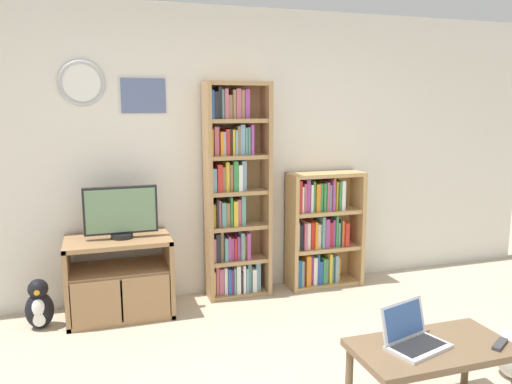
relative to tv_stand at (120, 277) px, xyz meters
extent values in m
cube|color=silver|center=(0.91, 0.33, 0.97)|extent=(6.91, 0.06, 2.60)
torus|color=#B2B2B7|center=(-0.21, 0.29, 1.58)|extent=(0.37, 0.04, 0.37)
cylinder|color=white|center=(-0.21, 0.29, 1.58)|extent=(0.31, 0.02, 0.31)
cube|color=silver|center=(0.28, 0.29, 1.49)|extent=(0.41, 0.01, 0.32)
cube|color=slate|center=(0.28, 0.29, 1.49)|extent=(0.37, 0.02, 0.29)
cube|color=#9E754C|center=(-0.41, 0.02, 0.00)|extent=(0.04, 0.52, 0.66)
cube|color=#9E754C|center=(0.41, 0.02, 0.00)|extent=(0.04, 0.52, 0.66)
cube|color=#9E754C|center=(0.00, 0.02, 0.31)|extent=(0.85, 0.52, 0.04)
cube|color=#9E754C|center=(0.00, 0.02, -0.32)|extent=(0.85, 0.52, 0.04)
cube|color=#9E754C|center=(0.00, 0.02, 0.06)|extent=(0.78, 0.48, 0.04)
cube|color=#9E754C|center=(-0.19, -0.23, -0.12)|extent=(0.37, 0.02, 0.36)
cube|color=#9E754C|center=(0.19, -0.23, -0.12)|extent=(0.37, 0.02, 0.36)
cylinder|color=black|center=(0.04, 0.01, 0.35)|extent=(0.18, 0.18, 0.04)
cube|color=black|center=(0.04, 0.01, 0.56)|extent=(0.59, 0.05, 0.39)
cube|color=slate|center=(0.04, -0.02, 0.56)|extent=(0.55, 0.01, 0.35)
cube|color=tan|center=(0.79, 0.14, 0.64)|extent=(0.04, 0.27, 1.94)
cube|color=tan|center=(1.33, 0.14, 0.64)|extent=(0.04, 0.27, 1.94)
cube|color=tan|center=(1.06, 0.27, 0.64)|extent=(0.58, 0.02, 1.94)
cube|color=tan|center=(1.06, 0.14, -0.32)|extent=(0.51, 0.23, 0.04)
cube|color=tan|center=(1.06, 0.14, 0.00)|extent=(0.51, 0.23, 0.04)
cube|color=tan|center=(1.06, 0.14, 0.32)|extent=(0.51, 0.23, 0.04)
cube|color=tan|center=(1.06, 0.14, 0.64)|extent=(0.51, 0.23, 0.04)
cube|color=tan|center=(1.06, 0.14, 0.96)|extent=(0.51, 0.23, 0.04)
cube|color=tan|center=(1.06, 0.14, 1.27)|extent=(0.51, 0.23, 0.04)
cube|color=tan|center=(1.06, 0.14, 1.59)|extent=(0.51, 0.23, 0.04)
cube|color=gold|center=(0.83, 0.16, -0.19)|extent=(0.02, 0.16, 0.22)
cube|color=#B75B70|center=(0.86, 0.16, -0.17)|extent=(0.03, 0.17, 0.27)
cube|color=#B75B70|center=(0.89, 0.16, -0.18)|extent=(0.04, 0.17, 0.24)
cube|color=white|center=(0.93, 0.16, -0.17)|extent=(0.03, 0.18, 0.25)
cube|color=#2856A8|center=(0.96, 0.15, -0.18)|extent=(0.03, 0.20, 0.24)
cube|color=#9E4293|center=(0.99, 0.16, -0.19)|extent=(0.03, 0.17, 0.23)
cube|color=#5B9389|center=(1.01, 0.15, -0.18)|extent=(0.02, 0.20, 0.25)
cube|color=white|center=(1.04, 0.15, -0.17)|extent=(0.04, 0.21, 0.27)
cube|color=#232328|center=(1.08, 0.15, -0.19)|extent=(0.02, 0.20, 0.21)
cube|color=white|center=(1.10, 0.15, -0.17)|extent=(0.02, 0.21, 0.26)
cube|color=#759EB7|center=(1.13, 0.15, -0.18)|extent=(0.02, 0.21, 0.23)
cube|color=#5B9389|center=(1.16, 0.16, -0.17)|extent=(0.04, 0.16, 0.26)
cube|color=white|center=(1.20, 0.15, -0.19)|extent=(0.04, 0.20, 0.22)
cube|color=#759EB7|center=(1.24, 0.16, -0.16)|extent=(0.04, 0.17, 0.27)
cube|color=#B75B70|center=(0.83, 0.15, 0.13)|extent=(0.02, 0.20, 0.22)
cube|color=#232328|center=(0.86, 0.15, 0.15)|extent=(0.04, 0.19, 0.26)
cube|color=#93704C|center=(0.90, 0.16, 0.15)|extent=(0.03, 0.17, 0.27)
cube|color=#5B9389|center=(0.93, 0.15, 0.13)|extent=(0.03, 0.20, 0.21)
cube|color=#9E4293|center=(0.97, 0.15, 0.13)|extent=(0.02, 0.19, 0.22)
cube|color=#9E4293|center=(1.00, 0.16, 0.12)|extent=(0.03, 0.16, 0.20)
cube|color=red|center=(1.02, 0.16, 0.12)|extent=(0.02, 0.18, 0.20)
cube|color=#9E4293|center=(1.05, 0.16, 0.13)|extent=(0.03, 0.18, 0.22)
cube|color=#5B9389|center=(1.09, 0.15, 0.15)|extent=(0.03, 0.21, 0.25)
cube|color=orange|center=(1.11, 0.16, 0.13)|extent=(0.02, 0.17, 0.23)
cube|color=#9E4293|center=(1.14, 0.15, 0.14)|extent=(0.03, 0.21, 0.25)
cube|color=gold|center=(0.83, 0.16, 0.44)|extent=(0.03, 0.17, 0.21)
cube|color=#232328|center=(0.86, 0.15, 0.46)|extent=(0.02, 0.21, 0.25)
cube|color=#B75B70|center=(0.88, 0.16, 0.46)|extent=(0.02, 0.18, 0.24)
cube|color=#5B9389|center=(0.92, 0.15, 0.45)|extent=(0.04, 0.19, 0.22)
cube|color=#93704C|center=(0.96, 0.16, 0.44)|extent=(0.03, 0.17, 0.21)
cube|color=#388947|center=(0.99, 0.15, 0.47)|extent=(0.02, 0.19, 0.27)
cube|color=gold|center=(1.02, 0.15, 0.45)|extent=(0.04, 0.21, 0.23)
cube|color=#B75B70|center=(1.06, 0.16, 0.46)|extent=(0.04, 0.18, 0.24)
cube|color=#5B9389|center=(1.10, 0.15, 0.47)|extent=(0.04, 0.18, 0.27)
cube|color=#759EB7|center=(0.84, 0.15, 0.76)|extent=(0.04, 0.19, 0.21)
cube|color=red|center=(0.88, 0.15, 0.78)|extent=(0.04, 0.20, 0.24)
cube|color=#93704C|center=(0.92, 0.16, 0.76)|extent=(0.03, 0.16, 0.22)
cube|color=gold|center=(0.96, 0.16, 0.79)|extent=(0.03, 0.17, 0.26)
cube|color=#93704C|center=(0.99, 0.16, 0.77)|extent=(0.03, 0.17, 0.24)
cube|color=#388947|center=(1.03, 0.15, 0.79)|extent=(0.04, 0.19, 0.27)
cube|color=white|center=(1.07, 0.15, 0.77)|extent=(0.03, 0.21, 0.23)
cube|color=#759EB7|center=(1.11, 0.16, 0.79)|extent=(0.04, 0.17, 0.26)
cube|color=orange|center=(0.83, 0.16, 1.09)|extent=(0.02, 0.16, 0.23)
cube|color=#B75B70|center=(0.86, 0.16, 1.10)|extent=(0.04, 0.17, 0.25)
cube|color=orange|center=(0.90, 0.15, 1.08)|extent=(0.03, 0.20, 0.21)
cube|color=#759EB7|center=(0.93, 0.15, 1.08)|extent=(0.02, 0.20, 0.21)
cube|color=red|center=(0.96, 0.15, 1.09)|extent=(0.04, 0.18, 0.23)
cube|color=#232328|center=(0.99, 0.16, 1.09)|extent=(0.02, 0.17, 0.23)
cube|color=gold|center=(1.01, 0.15, 1.09)|extent=(0.02, 0.19, 0.23)
cube|color=#759EB7|center=(1.04, 0.15, 1.08)|extent=(0.02, 0.20, 0.22)
cube|color=#93704C|center=(1.06, 0.16, 1.10)|extent=(0.03, 0.18, 0.25)
cube|color=#759EB7|center=(1.10, 0.16, 1.11)|extent=(0.04, 0.17, 0.27)
cube|color=#5B9389|center=(1.13, 0.16, 1.09)|extent=(0.02, 0.18, 0.24)
cube|color=#5B9389|center=(1.15, 0.15, 1.09)|extent=(0.02, 0.20, 0.24)
cube|color=#9E4293|center=(1.18, 0.15, 1.11)|extent=(0.02, 0.21, 0.26)
cube|color=#2856A8|center=(0.83, 0.15, 1.41)|extent=(0.02, 0.21, 0.24)
cube|color=#232328|center=(0.86, 0.15, 1.41)|extent=(0.04, 0.20, 0.23)
cube|color=#232328|center=(0.89, 0.15, 1.43)|extent=(0.03, 0.19, 0.27)
cube|color=#5B9389|center=(0.92, 0.15, 1.42)|extent=(0.02, 0.19, 0.25)
cube|color=#B75B70|center=(0.95, 0.15, 1.42)|extent=(0.03, 0.21, 0.25)
cube|color=#93704C|center=(0.98, 0.16, 1.39)|extent=(0.04, 0.18, 0.20)
cube|color=#93704C|center=(1.02, 0.15, 1.41)|extent=(0.03, 0.18, 0.25)
cube|color=#B75B70|center=(1.06, 0.16, 1.42)|extent=(0.04, 0.18, 0.26)
cube|color=#93704C|center=(1.10, 0.16, 1.41)|extent=(0.03, 0.16, 0.25)
cube|color=#9E4293|center=(1.14, 0.16, 1.42)|extent=(0.04, 0.17, 0.25)
cube|color=tan|center=(1.59, 0.13, 0.22)|extent=(0.04, 0.29, 1.11)
cube|color=tan|center=(2.28, 0.13, 0.22)|extent=(0.04, 0.29, 1.11)
cube|color=tan|center=(1.93, 0.27, 0.22)|extent=(0.73, 0.02, 1.11)
cube|color=tan|center=(1.93, 0.13, -0.32)|extent=(0.66, 0.25, 0.04)
cube|color=tan|center=(1.93, 0.13, 0.04)|extent=(0.66, 0.25, 0.04)
cube|color=tan|center=(1.93, 0.13, 0.40)|extent=(0.66, 0.25, 0.04)
cube|color=tan|center=(1.93, 0.13, 0.76)|extent=(0.66, 0.25, 0.04)
cube|color=#2856A8|center=(1.63, 0.14, -0.17)|extent=(0.04, 0.23, 0.27)
cube|color=#5B9389|center=(1.67, 0.14, -0.17)|extent=(0.03, 0.22, 0.26)
cube|color=#B75B70|center=(1.69, 0.15, -0.18)|extent=(0.02, 0.18, 0.24)
cube|color=orange|center=(1.73, 0.14, -0.15)|extent=(0.04, 0.22, 0.30)
cube|color=#9E4293|center=(1.77, 0.15, -0.16)|extent=(0.03, 0.18, 0.27)
cube|color=white|center=(1.81, 0.15, -0.16)|extent=(0.04, 0.20, 0.27)
cube|color=#2856A8|center=(1.84, 0.15, -0.15)|extent=(0.02, 0.21, 0.30)
cube|color=#2856A8|center=(1.87, 0.15, -0.19)|extent=(0.03, 0.21, 0.23)
cube|color=#388947|center=(1.90, 0.14, -0.17)|extent=(0.03, 0.21, 0.25)
cube|color=#759EB7|center=(1.93, 0.15, -0.18)|extent=(0.03, 0.18, 0.24)
cube|color=gold|center=(1.96, 0.14, -0.15)|extent=(0.03, 0.22, 0.29)
cube|color=#5B9389|center=(1.99, 0.15, -0.17)|extent=(0.03, 0.18, 0.26)
cube|color=#759EB7|center=(2.03, 0.14, -0.16)|extent=(0.03, 0.22, 0.27)
cube|color=orange|center=(2.06, 0.15, -0.18)|extent=(0.03, 0.18, 0.24)
cube|color=white|center=(1.62, 0.14, 0.19)|extent=(0.02, 0.21, 0.27)
cube|color=#232328|center=(1.66, 0.15, 0.18)|extent=(0.04, 0.19, 0.25)
cube|color=#B75B70|center=(1.69, 0.14, 0.19)|extent=(0.03, 0.22, 0.26)
cube|color=white|center=(1.73, 0.15, 0.19)|extent=(0.04, 0.19, 0.25)
cube|color=red|center=(1.77, 0.15, 0.19)|extent=(0.03, 0.20, 0.26)
cube|color=orange|center=(1.80, 0.14, 0.19)|extent=(0.02, 0.23, 0.26)
cube|color=white|center=(1.84, 0.15, 0.18)|extent=(0.04, 0.19, 0.24)
cube|color=#5B9389|center=(1.88, 0.14, 0.21)|extent=(0.03, 0.22, 0.31)
cube|color=#9E4293|center=(1.92, 0.14, 0.20)|extent=(0.04, 0.22, 0.28)
cube|color=red|center=(1.96, 0.15, 0.18)|extent=(0.04, 0.18, 0.24)
cube|color=#9E4293|center=(2.00, 0.15, 0.19)|extent=(0.02, 0.18, 0.26)
cube|color=#388947|center=(2.03, 0.15, 0.21)|extent=(0.02, 0.20, 0.30)
cube|color=#5B9389|center=(2.05, 0.15, 0.18)|extent=(0.02, 0.20, 0.24)
cube|color=#232328|center=(2.07, 0.15, 0.19)|extent=(0.02, 0.19, 0.26)
cube|color=orange|center=(2.09, 0.15, 0.18)|extent=(0.02, 0.19, 0.25)
cube|color=red|center=(2.13, 0.14, 0.18)|extent=(0.04, 0.23, 0.23)
cube|color=red|center=(1.63, 0.14, 0.57)|extent=(0.04, 0.21, 0.31)
cube|color=white|center=(1.67, 0.15, 0.54)|extent=(0.02, 0.20, 0.25)
cube|color=#B75B70|center=(1.69, 0.15, 0.55)|extent=(0.02, 0.19, 0.27)
cube|color=#9E4293|center=(1.72, 0.15, 0.57)|extent=(0.04, 0.19, 0.31)
cube|color=white|center=(1.76, 0.15, 0.55)|extent=(0.02, 0.20, 0.26)
cube|color=#388947|center=(1.78, 0.15, 0.56)|extent=(0.02, 0.19, 0.29)
cube|color=orange|center=(1.82, 0.14, 0.55)|extent=(0.04, 0.21, 0.26)
cube|color=#388947|center=(1.85, 0.15, 0.55)|extent=(0.03, 0.19, 0.27)
cube|color=#388947|center=(1.89, 0.15, 0.55)|extent=(0.03, 0.20, 0.27)
cube|color=#B75B70|center=(1.92, 0.14, 0.56)|extent=(0.03, 0.21, 0.28)
cube|color=#759EB7|center=(1.95, 0.15, 0.54)|extent=(0.02, 0.20, 0.25)
cube|color=#9E4293|center=(1.97, 0.14, 0.56)|extent=(0.02, 0.23, 0.29)
cube|color=orange|center=(1.99, 0.15, 0.57)|extent=(0.02, 0.18, 0.31)
cube|color=gold|center=(2.02, 0.15, 0.56)|extent=(0.02, 0.18, 0.28)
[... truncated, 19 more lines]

